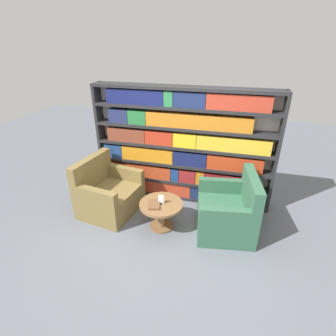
{
  "coord_description": "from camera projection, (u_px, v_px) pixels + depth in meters",
  "views": [
    {
      "loc": [
        0.85,
        -2.94,
        2.73
      ],
      "look_at": [
        -0.11,
        0.67,
        0.86
      ],
      "focal_mm": 28.0,
      "sensor_mm": 36.0,
      "label": 1
    }
  ],
  "objects": [
    {
      "name": "coffee_table",
      "position": [
        161.0,
        210.0,
        4.06
      ],
      "size": [
        0.67,
        0.67,
        0.45
      ],
      "color": "brown",
      "rests_on": "ground_plane"
    },
    {
      "name": "stray_book",
      "position": [
        154.0,
        205.0,
        3.95
      ],
      "size": [
        0.23,
        0.28,
        0.03
      ],
      "color": "brown",
      "rests_on": "coffee_table"
    },
    {
      "name": "table_sign",
      "position": [
        161.0,
        200.0,
        3.98
      ],
      "size": [
        0.09,
        0.06,
        0.15
      ],
      "color": "black",
      "rests_on": "coffee_table"
    },
    {
      "name": "armchair_left",
      "position": [
        108.0,
        194.0,
        4.49
      ],
      "size": [
        0.97,
        1.07,
        0.95
      ],
      "rotation": [
        0.0,
        0.0,
        1.42
      ],
      "color": "olive",
      "rests_on": "ground_plane"
    },
    {
      "name": "armchair_right",
      "position": [
        228.0,
        212.0,
        4.02
      ],
      "size": [
        0.97,
        1.07,
        0.95
      ],
      "rotation": [
        0.0,
        0.0,
        -1.41
      ],
      "color": "#336047",
      "rests_on": "ground_plane"
    },
    {
      "name": "bookshelf",
      "position": [
        181.0,
        147.0,
        4.59
      ],
      "size": [
        3.13,
        0.3,
        2.04
      ],
      "color": "silver",
      "rests_on": "ground_plane"
    },
    {
      "name": "ground_plane",
      "position": [
        164.0,
        238.0,
        3.96
      ],
      "size": [
        14.0,
        14.0,
        0.0
      ],
      "primitive_type": "plane",
      "color": "slate"
    }
  ]
}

